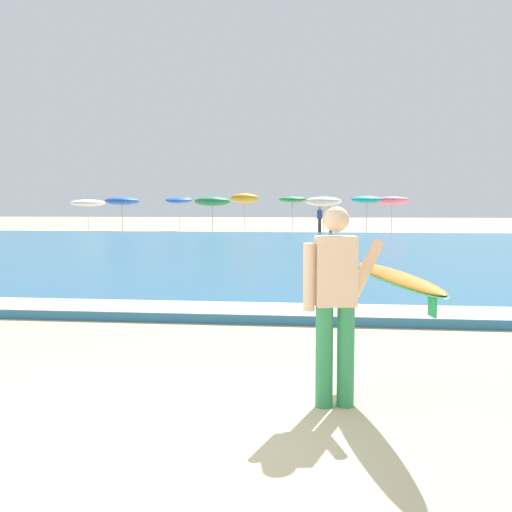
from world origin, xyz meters
name	(u,v)px	position (x,y,z in m)	size (l,w,h in m)	color
ground_plane	(99,449)	(0.00, 0.00, 0.00)	(160.00, 160.00, 0.00)	beige
sea	(290,251)	(0.00, 18.89, 0.07)	(120.00, 28.00, 0.14)	teal
surf_foam	(228,308)	(0.00, 5.49, 0.15)	(120.00, 1.19, 0.01)	white
surfer_with_board	(363,288)	(1.90, 1.24, 1.03)	(1.17, 2.47, 1.73)	#338E56
beach_umbrella_0	(88,203)	(-14.40, 36.18, 1.82)	(2.26, 2.26, 2.05)	beige
beach_umbrella_1	(122,201)	(-11.65, 34.83, 1.93)	(2.13, 2.15, 2.21)	beige
beach_umbrella_2	(179,200)	(-8.65, 37.41, 2.00)	(1.78, 1.81, 2.29)	beige
beach_umbrella_3	(212,201)	(-6.05, 35.43, 1.90)	(2.23, 2.26, 2.26)	beige
beach_umbrella_4	(245,198)	(-4.04, 35.60, 2.10)	(1.71, 1.75, 2.47)	beige
beach_umbrella_5	(292,199)	(-1.14, 36.12, 2.03)	(1.71, 1.71, 2.22)	beige
beach_umbrella_6	(323,201)	(0.77, 36.49, 1.91)	(2.27, 2.29, 2.24)	beige
beach_umbrella_7	(367,200)	(3.42, 35.94, 2.01)	(1.89, 1.89, 2.25)	beige
beach_umbrella_8	(392,201)	(4.96, 36.42, 1.95)	(2.27, 2.30, 2.28)	beige
beachgoer_near_row_left	(331,219)	(1.26, 34.86, 0.84)	(0.32, 0.20, 1.58)	#383842
beachgoer_near_row_mid	(320,219)	(0.57, 35.67, 0.84)	(0.32, 0.20, 1.58)	#383842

